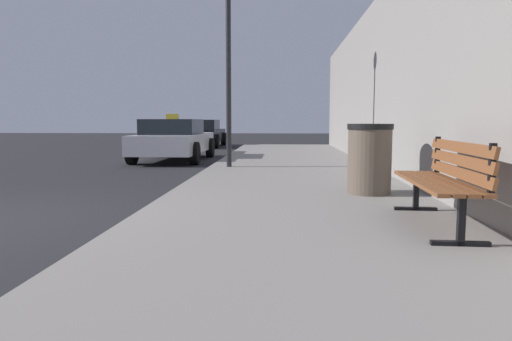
{
  "coord_description": "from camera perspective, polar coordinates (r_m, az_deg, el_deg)",
  "views": [
    {
      "loc": [
        3.72,
        -5.21,
        1.23
      ],
      "look_at": [
        3.36,
        1.25,
        0.53
      ],
      "focal_mm": 32.62,
      "sensor_mm": 36.0,
      "label": 1
    }
  ],
  "objects": [
    {
      "name": "sidewalk",
      "position": [
        5.34,
        6.18,
        -6.36
      ],
      "size": [
        4.0,
        32.0,
        0.15
      ],
      "primitive_type": "cube",
      "color": "gray",
      "rests_on": "ground_plane"
    },
    {
      "name": "bench",
      "position": [
        5.13,
        22.2,
        -0.62
      ],
      "size": [
        0.58,
        1.86,
        0.89
      ],
      "rotation": [
        0.0,
        0.0,
        -0.04
      ],
      "color": "brown",
      "rests_on": "sidewalk"
    },
    {
      "name": "trash_bin",
      "position": [
        7.06,
        13.74,
        1.42
      ],
      "size": [
        0.67,
        0.67,
        1.03
      ],
      "color": "brown",
      "rests_on": "sidewalk"
    },
    {
      "name": "street_lamp",
      "position": [
        11.08,
        -3.42,
        16.6
      ],
      "size": [
        0.36,
        0.36,
        4.55
      ],
      "color": "black",
      "rests_on": "sidewalk"
    },
    {
      "name": "car_silver",
      "position": [
        14.51,
        -10.02,
        3.75
      ],
      "size": [
        2.01,
        4.33,
        1.43
      ],
      "color": "#B7B7BF",
      "rests_on": "ground_plane"
    },
    {
      "name": "car_black",
      "position": [
        22.1,
        -6.78,
        4.58
      ],
      "size": [
        2.04,
        4.07,
        1.27
      ],
      "color": "black",
      "rests_on": "ground_plane"
    }
  ]
}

